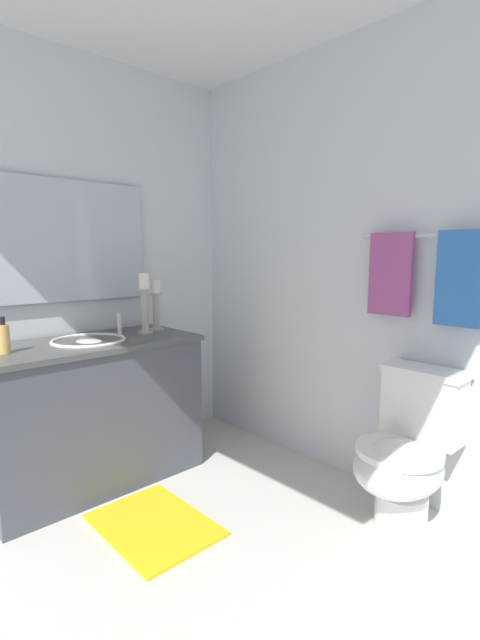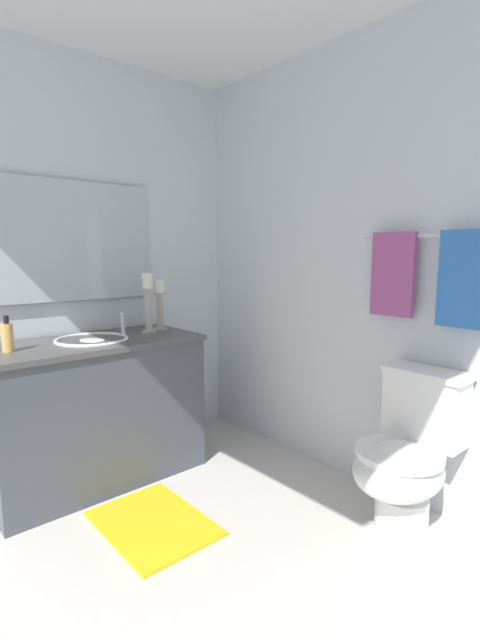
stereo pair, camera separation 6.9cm
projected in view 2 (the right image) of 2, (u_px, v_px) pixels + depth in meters
The scene contains 14 objects.
floor at pixel (173, 567), 1.88m from camera, with size 2.50×2.47×0.02m, color beige.
wall_back at pixel (357, 266), 2.50m from camera, with size 2.50×0.04×2.45m, color silver.
wall_left at pixel (52, 265), 2.63m from camera, with size 0.04×2.47×2.45m, color silver.
vanity_cabinet at pixel (95, 410), 2.56m from camera, with size 0.58×1.18×0.81m.
sink_basin at pixel (92, 347), 2.51m from camera, with size 0.40×0.40×0.24m.
mirror at pixel (68, 241), 2.63m from camera, with size 0.02×1.04×0.70m, color silver.
candle_holder_tall at pixel (160, 303), 2.82m from camera, with size 0.09×0.09×0.32m.
candle_holder_short at pixel (148, 301), 2.72m from camera, with size 0.09×0.09×0.36m.
soap_bottle at pixel (7, 337), 2.20m from camera, with size 0.06×0.06×0.18m.
toilet at pixel (406, 456), 2.07m from camera, with size 0.39×0.54×0.75m.
towel_bar at pixel (430, 235), 2.11m from camera, with size 0.02×0.02×0.69m, color silver.
towel_near_vanity at pixel (393, 274), 2.26m from camera, with size 0.23×0.03×0.42m, color #A54C8C.
towel_center at pixel (463, 279), 2.00m from camera, with size 0.22×0.03×0.44m, color blue.
bath_mat at pixel (153, 523), 2.16m from camera, with size 0.60×0.44×0.02m, color yellow.
Camera 2 is at (1.47, -0.91, 1.29)m, focal length 25.24 mm.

